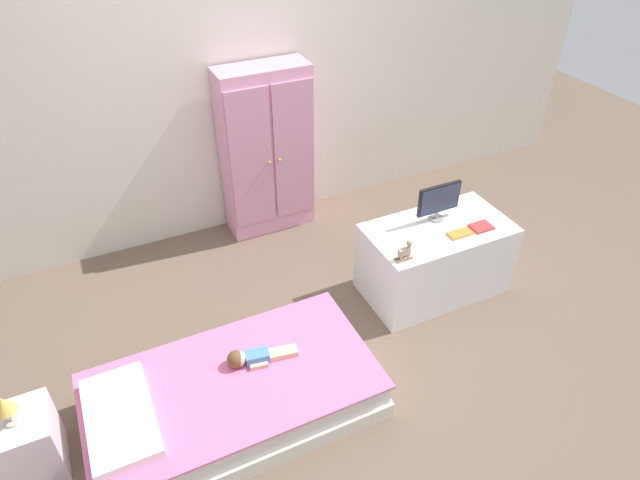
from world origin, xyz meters
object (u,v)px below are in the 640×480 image
Objects in this scene: book_red at (481,227)px; book_orange at (460,234)px; nightstand at (26,445)px; table_lamp at (4,406)px; doll at (249,357)px; tv_monitor at (439,200)px; tv_stand at (435,259)px; wardrobe at (267,152)px; rocking_horse_toy at (406,250)px; bed at (234,396)px.

book_orange is at bearing 180.00° from book_red.
nightstand is 0.31m from table_lamp.
book_orange reaches higher than nightstand.
tv_monitor reaches higher than doll.
tv_stand is at bearing 6.20° from nightstand.
book_orange is at bearing 7.41° from doll.
wardrobe reaches higher than rocking_horse_toy.
wardrobe is 4.23× the size of tv_monitor.
table_lamp reaches higher than tv_stand.
book_red is at bearing 6.67° from doll.
book_red reaches higher than nightstand.
bed is at bearing -148.44° from doll.
tv_monitor is at bearing -55.85° from wardrobe.
rocking_horse_toy is (2.22, 0.10, 0.09)m from table_lamp.
rocking_horse_toy is at bearing -174.54° from book_red.
book_orange reaches higher than doll.
wardrobe is 1.67m from book_red.
table_lamp reaches higher than doll.
tv_stand is (1.45, 0.32, -0.04)m from doll.
book_red reaches higher than doll.
table_lamp is (-1.03, 0.11, 0.37)m from bed.
tv_monitor reaches higher than book_red.
bed is 4.97× the size of tv_monitor.
book_red is at bearing 3.27° from table_lamp.
nightstand is at bearing -173.80° from tv_stand.
bed is 0.23m from doll.
bed is 1.89m from book_red.
doll is 1.25× the size of tv_monitor.
rocking_horse_toy reaches higher than bed.
doll is at bearing -1.73° from nightstand.
wardrobe is 9.34× the size of book_red.
bed is at bearing -6.36° from table_lamp.
table_lamp is 2.64m from tv_stand.
wardrobe is 1.58m from book_orange.
tv_monitor is at bearing 99.83° from book_orange.
table_lamp is at bearing -176.73° from book_red.
table_lamp is 0.18× the size of tv_stand.
tv_stand is at bearing 14.13° from bed.
book_red reaches higher than book_orange.
nightstand is 2.71m from book_orange.
book_orange reaches higher than bed.
wardrobe is at bearing 120.92° from tv_stand.
table_lamp reaches higher than book_orange.
table_lamp reaches higher than book_red.
book_red is (2.85, 0.16, 0.03)m from table_lamp.
rocking_horse_toy is (1.07, 0.14, 0.29)m from doll.
bed is 1.18× the size of wardrobe.
tv_stand reaches higher than doll.
nightstand is (-1.16, 0.03, -0.11)m from doll.
book_red is (0.24, -0.12, 0.27)m from tv_stand.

